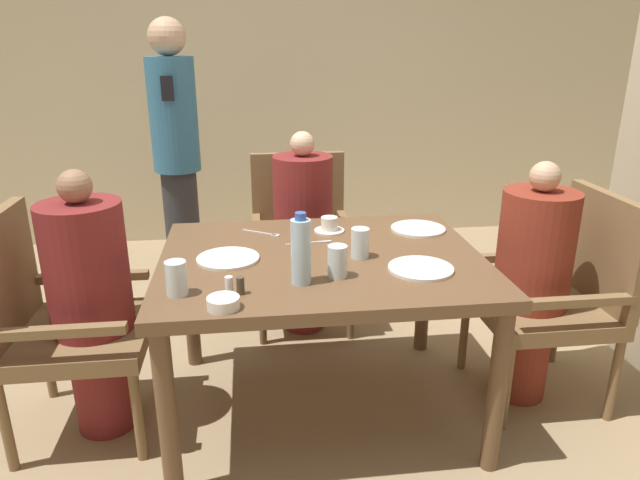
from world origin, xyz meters
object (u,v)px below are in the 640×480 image
chair_left_side (55,318)px  glass_tall_mid (176,278)px  plate_main_right (421,268)px  bowl_small (223,303)px  plate_main_left (418,229)px  chair_right_side (561,290)px  plate_dessert_center (228,258)px  glass_tall_near (337,261)px  diner_in_left_chair (92,303)px  chair_far_side (301,233)px  teacup_with_saucer (329,226)px  diner_in_far_chair (303,231)px  diner_in_right_chair (531,282)px  standing_host (176,152)px  glass_tall_far (360,243)px  water_bottle (301,251)px

chair_left_side → glass_tall_mid: bearing=-30.4°
plate_main_right → glass_tall_mid: 0.91m
chair_left_side → bowl_small: bearing=-32.5°
plate_main_left → glass_tall_mid: glass_tall_mid is taller
chair_right_side → glass_tall_mid: 1.67m
plate_dessert_center → glass_tall_mid: bearing=-117.6°
glass_tall_near → plate_main_left: bearing=47.6°
diner_in_left_chair → chair_far_side: bearing=45.3°
plate_main_left → teacup_with_saucer: 0.42m
teacup_with_saucer → glass_tall_mid: bearing=-135.0°
diner_in_left_chair → diner_in_far_chair: diner_in_far_chair is taller
chair_far_side → diner_in_far_chair: size_ratio=0.85×
diner_in_left_chair → plate_main_right: bearing=-8.8°
diner_in_right_chair → diner_in_far_chair: bearing=139.6°
chair_left_side → plate_dessert_center: size_ratio=3.78×
chair_right_side → chair_far_side: bearing=139.0°
plate_main_left → plate_main_right: (-0.13, -0.48, 0.00)m
chair_far_side → plate_dessert_center: chair_far_side is taller
diner_in_right_chair → teacup_with_saucer: size_ratio=7.88×
plate_main_left → chair_far_side: bearing=126.5°
diner_in_left_chair → chair_far_side: size_ratio=1.17×
chair_far_side → glass_tall_near: bearing=-88.5°
bowl_small → standing_host: bearing=100.3°
chair_far_side → glass_tall_near: (0.03, -1.16, 0.28)m
diner_in_far_chair → glass_tall_far: diner_in_far_chair is taller
diner_in_far_chair → plate_main_right: size_ratio=4.45×
diner_in_left_chair → standing_host: size_ratio=0.66×
chair_right_side → diner_in_far_chair: bearing=143.8°
diner_in_far_chair → plate_main_right: (0.36, -0.99, 0.16)m
chair_left_side → diner_in_left_chair: (0.15, 0.00, 0.06)m
chair_right_side → plate_dessert_center: bearing=179.9°
diner_in_right_chair → standing_host: standing_host is taller
standing_host → plate_main_left: (1.21, -1.16, -0.17)m
chair_right_side → teacup_with_saucer: bearing=163.0°
diner_in_right_chair → bowl_small: size_ratio=10.11×
water_bottle → plate_main_left: bearing=42.2°
diner_in_far_chair → plate_main_right: diner_in_far_chair is taller
diner_in_left_chair → glass_tall_near: diner_in_left_chair is taller
diner_in_right_chair → glass_tall_mid: diner_in_right_chair is taller
plate_dessert_center → chair_right_side: bearing=-0.1°
teacup_with_saucer → glass_tall_near: bearing=-94.8°
standing_host → diner_in_far_chair: bearing=-41.6°
plate_dessert_center → glass_tall_far: glass_tall_far is taller
plate_main_left → teacup_with_saucer: bearing=175.7°
diner_in_far_chair → glass_tall_mid: diner_in_far_chair is taller
chair_right_side → plate_dessert_center: 1.47m
plate_main_right → glass_tall_mid: size_ratio=2.05×
plate_main_left → plate_main_right: size_ratio=1.00×
chair_left_side → plate_dessert_center: bearing=0.2°
water_bottle → glass_tall_far: (0.26, 0.23, -0.06)m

